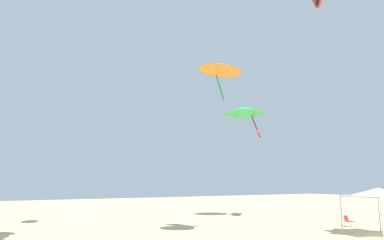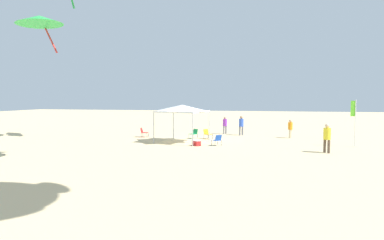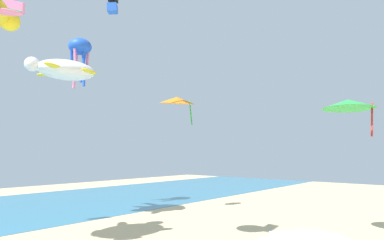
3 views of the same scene
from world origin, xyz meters
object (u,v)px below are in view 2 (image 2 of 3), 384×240
at_px(canopy_tent, 182,109).
at_px(person_near_umbrella, 290,127).
at_px(folding_chair_left_of_tent, 194,133).
at_px(person_by_tent, 327,136).
at_px(folding_chair_facing_ocean, 144,132).
at_px(person_watching_sky, 241,124).
at_px(cooler_box, 196,143).
at_px(kite_delta_green, 39,20).
at_px(folding_chair_right_of_tent, 207,133).
at_px(folding_chair_near_cooler, 217,139).
at_px(banner_flag, 354,118).
at_px(person_far_stroller, 225,124).

distance_m(canopy_tent, person_near_umbrella, 9.81).
height_order(folding_chair_left_of_tent, person_by_tent, person_by_tent).
height_order(folding_chair_facing_ocean, person_watching_sky, person_watching_sky).
distance_m(folding_chair_left_of_tent, person_by_tent, 11.24).
height_order(cooler_box, person_by_tent, person_by_tent).
bearing_deg(folding_chair_facing_ocean, folding_chair_left_of_tent, -95.27).
distance_m(person_by_tent, kite_delta_green, 23.42).
height_order(cooler_box, person_near_umbrella, person_near_umbrella).
bearing_deg(folding_chair_right_of_tent, person_near_umbrella, -34.52).
distance_m(folding_chair_near_cooler, cooler_box, 1.53).
xyz_separation_m(folding_chair_near_cooler, person_watching_sky, (-1.16, -7.33, 0.58)).
bearing_deg(person_by_tent, folding_chair_near_cooler, -139.31).
bearing_deg(cooler_box, canopy_tent, -47.17).
xyz_separation_m(folding_chair_near_cooler, cooler_box, (1.48, 0.27, -0.27)).
bearing_deg(canopy_tent, person_by_tent, 164.27).
bearing_deg(folding_chair_near_cooler, person_watching_sky, -138.15).
xyz_separation_m(canopy_tent, folding_chair_right_of_tent, (-1.52, -2.60, -2.17)).
height_order(person_watching_sky, kite_delta_green, kite_delta_green).
xyz_separation_m(folding_chair_facing_ocean, person_by_tent, (-14.39, 5.48, 0.62)).
distance_m(folding_chair_left_of_tent, banner_flag, 12.43).
bearing_deg(person_by_tent, folding_chair_facing_ocean, -148.04).
height_order(folding_chair_right_of_tent, person_watching_sky, person_watching_sky).
bearing_deg(folding_chair_right_of_tent, banner_flag, -63.44).
bearing_deg(person_watching_sky, person_far_stroller, 111.21).
distance_m(cooler_box, person_far_stroller, 8.43).
distance_m(folding_chair_right_of_tent, person_by_tent, 10.27).
height_order(banner_flag, kite_delta_green, kite_delta_green).
bearing_deg(banner_flag, folding_chair_near_cooler, 9.83).
bearing_deg(folding_chair_right_of_tent, kite_delta_green, 144.58).
xyz_separation_m(person_watching_sky, person_far_stroller, (1.61, -0.74, -0.07)).
xyz_separation_m(person_by_tent, person_far_stroller, (7.69, -9.61, -0.11)).
height_order(folding_chair_facing_ocean, folding_chair_right_of_tent, same).
bearing_deg(banner_flag, folding_chair_facing_ocean, -7.75).
bearing_deg(cooler_box, person_by_tent, 171.61).
height_order(canopy_tent, cooler_box, canopy_tent).
relative_size(folding_chair_near_cooler, banner_flag, 0.24).
bearing_deg(cooler_box, person_far_stroller, -97.05).
distance_m(banner_flag, kite_delta_green, 25.27).
relative_size(person_by_tent, kite_delta_green, 0.47).
height_order(person_far_stroller, kite_delta_green, kite_delta_green).
height_order(banner_flag, person_far_stroller, banner_flag).
relative_size(canopy_tent, folding_chair_facing_ocean, 4.86).
xyz_separation_m(folding_chair_facing_ocean, person_watching_sky, (-8.32, -3.40, 0.58)).
bearing_deg(canopy_tent, person_near_umbrella, -150.58).
relative_size(banner_flag, person_far_stroller, 2.01).
relative_size(canopy_tent, person_watching_sky, 2.21).
xyz_separation_m(canopy_tent, person_by_tent, (-10.19, 2.87, -1.55)).
height_order(folding_chair_left_of_tent, person_watching_sky, person_watching_sky).
xyz_separation_m(folding_chair_near_cooler, person_far_stroller, (0.45, -8.06, 0.51)).
xyz_separation_m(folding_chair_left_of_tent, person_near_umbrella, (-8.04, -2.16, 0.47)).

